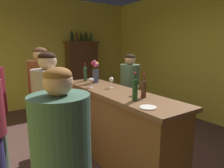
% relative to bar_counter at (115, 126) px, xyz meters
% --- Properties ---
extents(wall_back, '(5.70, 0.12, 2.97)m').
position_rel_bar_counter_xyz_m(wall_back, '(-0.21, 3.42, 0.95)').
color(wall_back, gold).
rests_on(wall_back, ground).
extents(bar_counter, '(0.59, 2.24, 1.06)m').
position_rel_bar_counter_xyz_m(bar_counter, '(0.00, 0.00, 0.00)').
color(bar_counter, brown).
rests_on(bar_counter, ground).
extents(display_cabinet, '(0.98, 0.37, 1.80)m').
position_rel_bar_counter_xyz_m(display_cabinet, '(0.99, 3.15, 0.40)').
color(display_cabinet, '#4F2E1C').
rests_on(display_cabinet, ground).
extents(wine_bottle_riesling, '(0.06, 0.06, 0.29)m').
position_rel_bar_counter_xyz_m(wine_bottle_riesling, '(0.07, -0.49, 0.65)').
color(wine_bottle_riesling, '#4C2B1B').
rests_on(wine_bottle_riesling, bar_counter).
extents(wine_bottle_pinot, '(0.06, 0.06, 0.31)m').
position_rel_bar_counter_xyz_m(wine_bottle_pinot, '(0.00, 0.93, 0.66)').
color(wine_bottle_pinot, '#274B2E').
rests_on(wine_bottle_pinot, bar_counter).
extents(wine_bottle_chardonnay, '(0.06, 0.06, 0.32)m').
position_rel_bar_counter_xyz_m(wine_bottle_chardonnay, '(-0.11, -0.53, 0.67)').
color(wine_bottle_chardonnay, '#1D3F1C').
rests_on(wine_bottle_chardonnay, bar_counter).
extents(wine_glass_front, '(0.06, 0.06, 0.16)m').
position_rel_bar_counter_xyz_m(wine_glass_front, '(0.06, 0.20, 0.64)').
color(wine_glass_front, white).
rests_on(wine_glass_front, bar_counter).
extents(wine_glass_mid, '(0.08, 0.08, 0.15)m').
position_rel_bar_counter_xyz_m(wine_glass_mid, '(0.07, -0.34, 0.63)').
color(wine_glass_mid, white).
rests_on(wine_glass_mid, bar_counter).
extents(wine_glass_rear, '(0.08, 0.08, 0.15)m').
position_rel_bar_counter_xyz_m(wine_glass_rear, '(-0.18, 0.38, 0.64)').
color(wine_glass_rear, white).
rests_on(wine_glass_rear, bar_counter).
extents(flower_arrangement, '(0.13, 0.13, 0.38)m').
position_rel_bar_counter_xyz_m(flower_arrangement, '(0.09, 0.71, 0.73)').
color(flower_arrangement, '#404963').
rests_on(flower_arrangement, bar_counter).
extents(cheese_plate, '(0.17, 0.17, 0.01)m').
position_rel_bar_counter_xyz_m(cheese_plate, '(-0.18, -0.82, 0.53)').
color(cheese_plate, white).
rests_on(cheese_plate, bar_counter).
extents(display_bottle_left, '(0.08, 0.08, 0.29)m').
position_rel_bar_counter_xyz_m(display_bottle_left, '(0.70, 3.15, 1.40)').
color(display_bottle_left, black).
rests_on(display_bottle_left, display_cabinet).
extents(display_bottle_midleft, '(0.08, 0.08, 0.31)m').
position_rel_bar_counter_xyz_m(display_bottle_midleft, '(0.85, 3.15, 1.40)').
color(display_bottle_midleft, '#4E3119').
rests_on(display_bottle_midleft, display_cabinet).
extents(display_bottle_center, '(0.06, 0.06, 0.27)m').
position_rel_bar_counter_xyz_m(display_bottle_center, '(0.99, 3.15, 1.38)').
color(display_bottle_center, black).
rests_on(display_bottle_center, display_cabinet).
extents(display_bottle_midright, '(0.08, 0.08, 0.29)m').
position_rel_bar_counter_xyz_m(display_bottle_midright, '(1.15, 3.15, 1.40)').
color(display_bottle_midright, '#1E3118').
rests_on(display_bottle_midright, display_cabinet).
extents(display_bottle_right, '(0.07, 0.07, 0.28)m').
position_rel_bar_counter_xyz_m(display_bottle_right, '(1.30, 3.15, 1.39)').
color(display_bottle_right, '#2C4931').
rests_on(display_bottle_right, display_cabinet).
extents(patron_in_grey, '(0.36, 0.36, 1.61)m').
position_rel_bar_counter_xyz_m(patron_in_grey, '(-0.94, -0.09, 0.35)').
color(patron_in_grey, '#A0918F').
rests_on(patron_in_grey, ground).
extents(patron_near_entrance, '(0.37, 0.37, 1.66)m').
position_rel_bar_counter_xyz_m(patron_near_entrance, '(-0.82, 0.65, 0.37)').
color(patron_near_entrance, brown).
rests_on(patron_near_entrance, ground).
extents(bartender, '(0.35, 0.35, 1.53)m').
position_rel_bar_counter_xyz_m(bartender, '(0.77, 0.64, 0.30)').
color(bartender, '#9B9B8C').
rests_on(bartender, ground).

